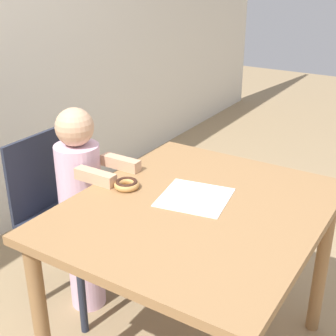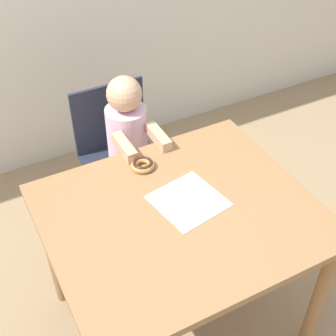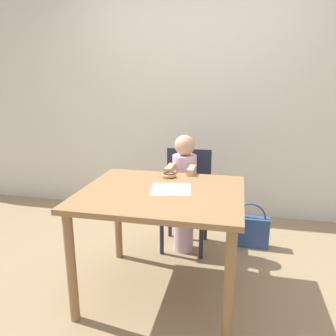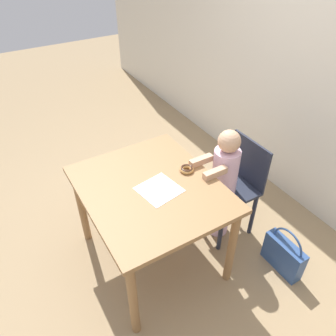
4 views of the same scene
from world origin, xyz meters
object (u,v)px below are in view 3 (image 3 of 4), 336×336
at_px(chair, 186,196).
at_px(child_figure, 184,192).
at_px(handbag, 249,230).
at_px(donut, 169,175).

xyz_separation_m(chair, child_figure, (-0.00, -0.12, 0.07)).
height_order(chair, handbag, chair).
bearing_deg(chair, handbag, 7.72).
bearing_deg(child_figure, donut, -101.23).
relative_size(chair, donut, 8.37).
height_order(chair, child_figure, child_figure).
bearing_deg(donut, chair, 81.72).
height_order(child_figure, handbag, child_figure).
height_order(chair, donut, chair).
relative_size(chair, child_figure, 0.84).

